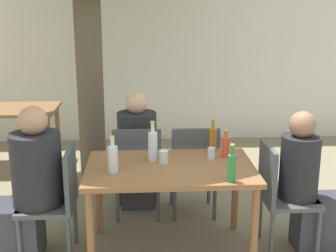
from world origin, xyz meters
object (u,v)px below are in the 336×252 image
Objects in this scene: patio_chair_3 at (194,166)px; water_bottle_3 at (113,158)px; person_seated_2 at (137,156)px; amber_bottle_4 at (213,139)px; patio_chair_1 at (280,191)px; green_bottle_0 at (232,167)px; water_bottle_1 at (153,145)px; person_seated_0 at (28,190)px; drinking_glass_1 at (164,157)px; drinking_glass_0 at (211,153)px; dining_table_front at (170,177)px; person_seated_1 at (309,189)px; patio_chair_2 at (137,167)px; soda_bottle_2 at (226,146)px; dining_table_back at (5,116)px; patio_chair_0 at (57,197)px.

water_bottle_3 reaches higher than patio_chair_3.
person_seated_2 is 4.04× the size of amber_bottle_4.
green_bottle_0 reaches higher than patio_chair_1.
water_bottle_1 is at bearing 81.63° from patio_chair_1.
person_seated_0 is 12.05× the size of drinking_glass_1.
water_bottle_3 reaches higher than drinking_glass_0.
dining_table_front is 1.11× the size of person_seated_2.
person_seated_1 is at bearing 26.34° from green_bottle_0.
patio_chair_2 reaches higher than drinking_glass_0.
soda_bottle_2 is at bearing 73.04° from person_seated_1.
dining_table_back is 2.95m from amber_bottle_4.
amber_bottle_4 is (-0.51, 0.34, 0.35)m from patio_chair_1.
dining_table_front is at bearing -157.05° from soda_bottle_2.
dining_table_back is 4.43× the size of water_bottle_3.
green_bottle_0 is 0.96× the size of amber_bottle_4.
patio_chair_0 reaches higher than dining_table_front.
drinking_glass_0 is 0.88× the size of drinking_glass_1.
person_seated_2 reaches higher than soda_bottle_2.
green_bottle_0 is at bearing -47.72° from dining_table_back.
dining_table_back is at bearing 138.00° from drinking_glass_0.
drinking_glass_1 is at bearing 23.56° from water_bottle_3.
person_seated_0 reaches higher than water_bottle_3.
dining_table_front is 1.47× the size of patio_chair_0.
green_bottle_0 is at bearing -42.43° from drinking_glass_1.
green_bottle_0 is at bearing 116.34° from person_seated_1.
water_bottle_1 is at bearing -159.87° from amber_bottle_4.
soda_bottle_2 is at bearing 64.53° from patio_chair_1.
drinking_glass_0 is at bearing 97.56° from patio_chair_0.
drinking_glass_1 is (-0.95, 0.07, 0.29)m from patio_chair_1.
person_seated_2 is at bearing 144.54° from patio_chair_0.
patio_chair_3 reaches higher than dining_table_front.
patio_chair_3 is at bearing 61.63° from drinking_glass_1.
patio_chair_1 reaches higher than dining_table_back.
soda_bottle_2 reaches higher than patio_chair_1.
person_seated_1 is (1.14, -0.00, -0.14)m from dining_table_front.
person_seated_0 is 2.27m from person_seated_1.
drinking_glass_0 is (0.35, 0.17, 0.14)m from dining_table_front.
dining_table_front is 0.73m from patio_chair_3.
soda_bottle_2 is (0.21, -0.46, 0.33)m from patio_chair_3.
person_seated_2 is 1.06m from water_bottle_3.
green_bottle_0 is at bearing 74.93° from patio_chair_0.
drinking_glass_1 is at bearing 137.57° from green_bottle_0.
green_bottle_0 reaches higher than patio_chair_0.
dining_table_front is 0.56m from amber_bottle_4.
patio_chair_1 is 1.00m from drinking_glass_1.
dining_table_front is at bearing -56.41° from drinking_glass_1.
patio_chair_1 is at bearing -8.37° from water_bottle_1.
amber_bottle_4 is (0.66, -0.31, 0.35)m from patio_chair_2.
dining_table_back is 1.06× the size of person_seated_1.
dining_table_back is at bearing 140.02° from soda_bottle_2.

